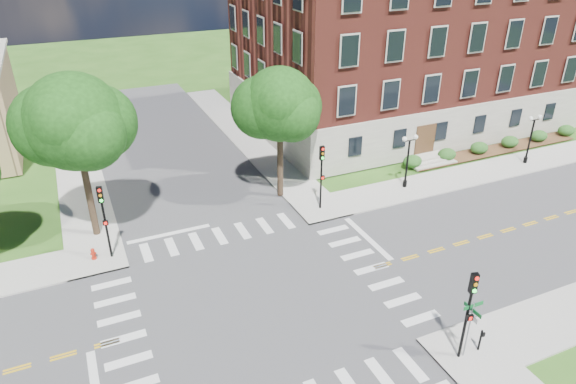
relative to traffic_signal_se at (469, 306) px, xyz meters
name	(u,v)px	position (x,y,z in m)	size (l,w,h in m)	color
ground	(259,301)	(-7.13, 7.79, -3.19)	(160.00, 160.00, 0.00)	#285116
road_ew	(259,301)	(-7.13, 7.79, -3.18)	(90.00, 12.00, 0.01)	#3D3D3F
road_ns	(259,300)	(-7.13, 7.79, -3.18)	(12.00, 90.00, 0.01)	#3D3D3F
sidewalk_ne	(357,153)	(8.25, 23.16, -3.13)	(34.00, 34.00, 0.12)	#9E9B93
crosswalk_east	(371,269)	(0.07, 7.79, -3.19)	(2.20, 10.20, 0.02)	silver
stop_bar_east	(367,238)	(1.67, 10.79, -3.19)	(0.40, 5.50, 0.00)	silver
main_building	(403,38)	(16.87, 29.78, 5.15)	(30.60, 22.40, 16.50)	gray
shrub_row	(493,152)	(19.87, 18.59, -3.19)	(18.00, 2.00, 1.30)	#244C19
tree_c	(74,122)	(-14.52, 18.45, 4.71)	(5.92, 5.92, 10.76)	black
tree_d	(280,105)	(-1.22, 18.57, 4.01)	(5.24, 5.24, 9.72)	black
traffic_signal_se	(469,306)	(0.00, 0.00, 0.00)	(0.37, 0.42, 4.80)	black
traffic_signal_ne	(322,169)	(0.59, 15.49, 0.00)	(0.33, 0.37, 4.80)	black
traffic_signal_nw	(104,213)	(-13.96, 15.28, 0.00)	(0.36, 0.42, 4.80)	black
twin_lamp_west	(408,158)	(8.19, 15.87, -0.66)	(1.36, 0.36, 4.23)	black
twin_lamp_east	(531,136)	(20.36, 15.44, -0.66)	(1.36, 0.36, 4.23)	black
street_sign_pole	(471,320)	(0.24, -0.03, -0.88)	(1.10, 1.10, 3.10)	gray
push_button_post	(481,339)	(1.14, -0.05, -2.39)	(0.14, 0.21, 1.20)	black
fire_hydrant	(93,254)	(-14.98, 15.45, -2.72)	(0.35, 0.35, 0.75)	#A61C0C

